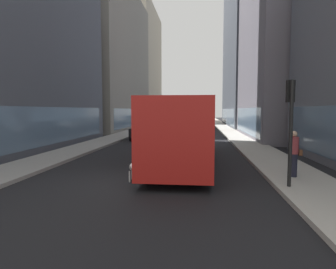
% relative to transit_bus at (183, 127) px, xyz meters
% --- Properties ---
extents(ground_plane, '(120.00, 120.00, 0.00)m').
position_rel_transit_bus_xyz_m(ground_plane, '(-1.20, 30.62, -1.78)').
color(ground_plane, black).
extents(sidewalk_left, '(2.40, 110.00, 0.15)m').
position_rel_transit_bus_xyz_m(sidewalk_left, '(-6.90, 30.62, -1.70)').
color(sidewalk_left, gray).
rests_on(sidewalk_left, ground).
extents(sidewalk_right, '(2.40, 110.00, 0.15)m').
position_rel_transit_bus_xyz_m(sidewalk_right, '(4.50, 30.62, -1.70)').
color(sidewalk_right, '#ADA89E').
rests_on(sidewalk_right, ground).
extents(building_left_mid, '(9.49, 23.27, 19.57)m').
position_rel_transit_bus_xyz_m(building_left_mid, '(-13.10, 26.84, 8.00)').
color(building_left_mid, gray).
rests_on(building_left_mid, ground).
extents(building_left_far, '(8.25, 21.61, 24.72)m').
position_rel_transit_bus_xyz_m(building_left_far, '(-13.10, 51.06, 10.57)').
color(building_left_far, '#B2A893').
rests_on(building_left_far, ground).
extents(transit_bus, '(2.78, 11.53, 3.05)m').
position_rel_transit_bus_xyz_m(transit_bus, '(0.00, 0.00, 0.00)').
color(transit_bus, red).
rests_on(transit_bus, ground).
extents(car_white_van, '(1.87, 4.44, 1.62)m').
position_rel_transit_bus_xyz_m(car_white_van, '(-4.00, 41.23, -0.95)').
color(car_white_van, silver).
rests_on(car_white_van, ground).
extents(car_silver_sedan, '(1.86, 4.41, 1.62)m').
position_rel_transit_bus_xyz_m(car_silver_sedan, '(0.00, 9.13, -0.95)').
color(car_silver_sedan, '#B7BABF').
rests_on(car_silver_sedan, ground).
extents(car_black_suv, '(1.89, 4.44, 1.62)m').
position_rel_transit_bus_xyz_m(car_black_suv, '(-4.00, 11.08, -0.95)').
color(car_black_suv, black).
rests_on(car_black_suv, ground).
extents(car_grey_wagon, '(1.86, 4.46, 1.62)m').
position_rel_transit_bus_xyz_m(car_grey_wagon, '(0.00, 40.30, -0.95)').
color(car_grey_wagon, slate).
rests_on(car_grey_wagon, ground).
extents(dalmatian_dog, '(0.22, 0.96, 0.72)m').
position_rel_transit_bus_xyz_m(dalmatian_dog, '(-1.61, -4.10, -1.26)').
color(dalmatian_dog, white).
rests_on(dalmatian_dog, ground).
extents(pedestrian_with_handbag, '(0.45, 0.34, 1.69)m').
position_rel_transit_bus_xyz_m(pedestrian_with_handbag, '(4.27, -3.51, -0.76)').
color(pedestrian_with_handbag, '#1E1E2D').
rests_on(pedestrian_with_handbag, sidewalk_right).
extents(traffic_light_near, '(0.24, 0.41, 3.40)m').
position_rel_transit_bus_xyz_m(traffic_light_near, '(3.70, -4.89, 0.66)').
color(traffic_light_near, black).
rests_on(traffic_light_near, sidewalk_right).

